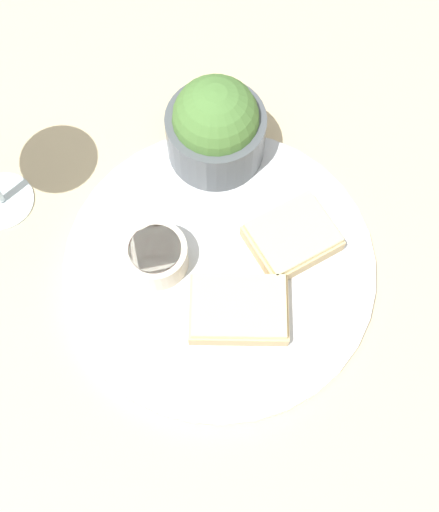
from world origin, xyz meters
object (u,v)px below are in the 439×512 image
Objects in this scene: cheese_toast_near at (239,309)px; cheese_toast_far at (292,237)px; salad_bowl at (216,127)px; sauce_ramekin at (156,255)px.

cheese_toast_far is (0.04, 0.08, 0.00)m from cheese_toast_near.
cheese_toast_far is at bearing -44.61° from salad_bowl.
sauce_ramekin is at bearing 156.55° from cheese_toast_near.
salad_bowl reaches higher than sauce_ramekin.
sauce_ramekin reaches higher than cheese_toast_far.
sauce_ramekin is (-0.03, -0.13, -0.02)m from salad_bowl.
sauce_ramekin is 0.60× the size of cheese_toast_near.
sauce_ramekin reaches higher than cheese_toast_near.
cheese_toast_near is (0.09, -0.04, -0.01)m from sauce_ramekin.
salad_bowl is 1.65× the size of sauce_ramekin.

